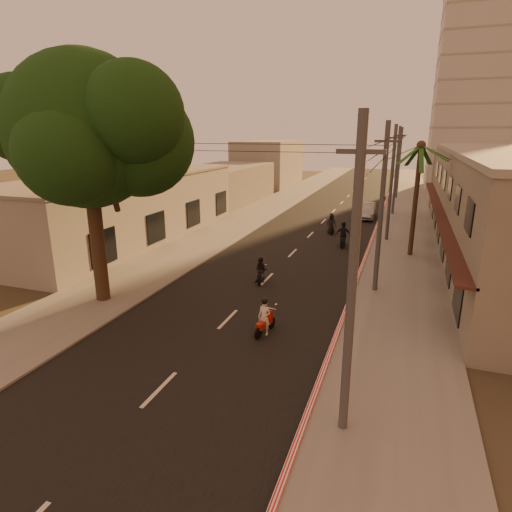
% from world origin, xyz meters
% --- Properties ---
extents(ground, '(160.00, 160.00, 0.00)m').
position_xyz_m(ground, '(0.00, 0.00, 0.00)').
color(ground, '#383023').
rests_on(ground, ground).
extents(road, '(10.00, 140.00, 0.02)m').
position_xyz_m(road, '(0.00, 20.00, 0.01)').
color(road, black).
rests_on(road, ground).
extents(sidewalk_right, '(5.00, 140.00, 0.12)m').
position_xyz_m(sidewalk_right, '(7.50, 20.00, 0.06)').
color(sidewalk_right, slate).
rests_on(sidewalk_right, ground).
extents(sidewalk_left, '(5.00, 140.00, 0.12)m').
position_xyz_m(sidewalk_left, '(-7.50, 20.00, 0.06)').
color(sidewalk_left, slate).
rests_on(sidewalk_left, ground).
extents(curb_stripe, '(0.20, 60.00, 0.20)m').
position_xyz_m(curb_stripe, '(5.10, 15.00, 0.10)').
color(curb_stripe, red).
rests_on(curb_stripe, ground).
extents(shophouse_row, '(8.80, 34.20, 7.30)m').
position_xyz_m(shophouse_row, '(13.95, 18.00, 3.65)').
color(shophouse_row, gray).
rests_on(shophouse_row, ground).
extents(left_building, '(8.20, 24.20, 5.20)m').
position_xyz_m(left_building, '(-13.98, 14.00, 2.60)').
color(left_building, gray).
rests_on(left_building, ground).
extents(distant_tower, '(12.10, 12.10, 28.00)m').
position_xyz_m(distant_tower, '(16.00, 56.00, 14.00)').
color(distant_tower, '#B7B5B2').
rests_on(distant_tower, ground).
extents(broadleaf_tree, '(9.60, 8.70, 12.10)m').
position_xyz_m(broadleaf_tree, '(-6.61, 2.14, 8.48)').
color(broadleaf_tree, black).
rests_on(broadleaf_tree, ground).
extents(palm_tree, '(5.00, 5.00, 8.20)m').
position_xyz_m(palm_tree, '(8.00, 16.00, 7.15)').
color(palm_tree, black).
rests_on(palm_tree, ground).
extents(utility_poles, '(1.20, 48.26, 9.00)m').
position_xyz_m(utility_poles, '(6.20, 20.00, 6.54)').
color(utility_poles, '#38383A').
rests_on(utility_poles, ground).
extents(filler_right, '(8.00, 14.00, 6.00)m').
position_xyz_m(filler_right, '(14.00, 45.00, 3.00)').
color(filler_right, gray).
rests_on(filler_right, ground).
extents(filler_left_near, '(8.00, 14.00, 4.40)m').
position_xyz_m(filler_left_near, '(-14.00, 34.00, 2.20)').
color(filler_left_near, gray).
rests_on(filler_left_near, ground).
extents(filler_left_far, '(8.00, 14.00, 7.00)m').
position_xyz_m(filler_left_far, '(-14.00, 52.00, 3.50)').
color(filler_left_far, gray).
rests_on(filler_left_far, ground).
extents(scooter_red, '(0.78, 1.70, 1.69)m').
position_xyz_m(scooter_red, '(2.09, 1.14, 0.75)').
color(scooter_red, black).
rests_on(scooter_red, ground).
extents(scooter_mid_a, '(0.88, 1.60, 1.57)m').
position_xyz_m(scooter_mid_a, '(-0.16, 7.33, 0.72)').
color(scooter_mid_a, black).
rests_on(scooter_mid_a, ground).
extents(scooter_mid_b, '(1.18, 2.01, 1.98)m').
position_xyz_m(scooter_mid_b, '(3.13, 17.00, 0.89)').
color(scooter_mid_b, black).
rests_on(scooter_mid_b, ground).
extents(scooter_far_a, '(1.12, 1.78, 1.79)m').
position_xyz_m(scooter_far_a, '(1.55, 21.07, 0.81)').
color(scooter_far_a, black).
rests_on(scooter_far_a, ground).
extents(parked_car, '(1.89, 4.77, 1.54)m').
position_xyz_m(parked_car, '(3.72, 29.05, 0.77)').
color(parked_car, gray).
rests_on(parked_car, ground).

